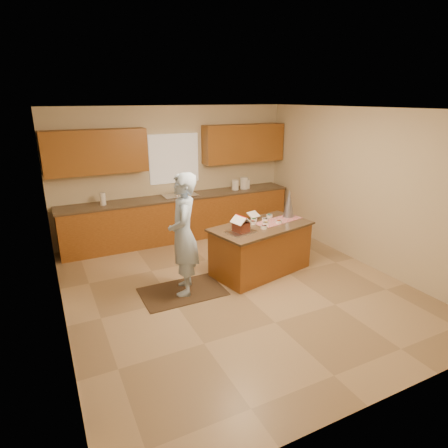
{
  "coord_description": "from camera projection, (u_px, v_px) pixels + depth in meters",
  "views": [
    {
      "loc": [
        -2.55,
        -4.76,
        2.85
      ],
      "look_at": [
        -0.1,
        0.2,
        1.0
      ],
      "focal_mm": 30.45,
      "sensor_mm": 36.0,
      "label": 1
    }
  ],
  "objects": [
    {
      "name": "baking_tray",
      "position": [
        241.0,
        232.0,
        5.96
      ],
      "size": [
        0.47,
        0.39,
        0.02
      ],
      "primitive_type": "cube",
      "rotation": [
        0.0,
        0.0,
        0.22
      ],
      "color": "silver",
      "rests_on": "island_top"
    },
    {
      "name": "wall_back",
      "position": [
        174.0,
        173.0,
        7.93
      ],
      "size": [
        5.5,
        5.5,
        0.0
      ],
      "primitive_type": "plane",
      "color": "beige",
      "rests_on": "floor"
    },
    {
      "name": "wall_front",
      "position": [
        387.0,
        281.0,
        3.25
      ],
      "size": [
        5.5,
        5.5,
        0.0
      ],
      "primitive_type": "plane",
      "color": "beige",
      "rests_on": "floor"
    },
    {
      "name": "canister_a",
      "position": [
        235.0,
        185.0,
        8.32
      ],
      "size": [
        0.16,
        0.16,
        0.21
      ],
      "primitive_type": "cylinder",
      "color": "white",
      "rests_on": "back_counter_top"
    },
    {
      "name": "faucet",
      "position": [
        177.0,
        188.0,
        7.92
      ],
      "size": [
        0.03,
        0.03,
        0.28
      ],
      "primitive_type": "cylinder",
      "color": "silver",
      "rests_on": "back_counter_top"
    },
    {
      "name": "island_top",
      "position": [
        261.0,
        226.0,
        6.3
      ],
      "size": [
        1.85,
        1.23,
        0.04
      ],
      "primitive_type": "cube",
      "rotation": [
        0.0,
        0.0,
        0.22
      ],
      "color": "brown",
      "rests_on": "island_base"
    },
    {
      "name": "back_counter_top",
      "position": [
        180.0,
        197.0,
        7.82
      ],
      "size": [
        4.85,
        0.63,
        0.04
      ],
      "primitive_type": "cube",
      "color": "brown",
      "rests_on": "back_counter_base"
    },
    {
      "name": "paper_towel",
      "position": [
        103.0,
        199.0,
        7.13
      ],
      "size": [
        0.11,
        0.11,
        0.23
      ],
      "primitive_type": "cylinder",
      "color": "white",
      "rests_on": "back_counter_top"
    },
    {
      "name": "back_counter_base",
      "position": [
        181.0,
        218.0,
        7.96
      ],
      "size": [
        4.8,
        0.6,
        0.88
      ],
      "primitive_type": "cube",
      "color": "#98581F",
      "rests_on": "floor"
    },
    {
      "name": "floor",
      "position": [
        235.0,
        286.0,
        6.02
      ],
      "size": [
        5.5,
        5.5,
        0.0
      ],
      "primitive_type": "plane",
      "color": "tan",
      "rests_on": "ground"
    },
    {
      "name": "window_curtain",
      "position": [
        174.0,
        159.0,
        7.81
      ],
      "size": [
        1.05,
        0.03,
        1.0
      ],
      "primitive_type": "cube",
      "color": "white",
      "rests_on": "wall_back"
    },
    {
      "name": "table_runner",
      "position": [
        278.0,
        221.0,
        6.53
      ],
      "size": [
        0.95,
        0.51,
        0.01
      ],
      "primitive_type": "cube",
      "rotation": [
        0.0,
        0.0,
        0.22
      ],
      "color": "#A90C1E",
      "rests_on": "island_top"
    },
    {
      "name": "wall_right",
      "position": [
        362.0,
        187.0,
        6.64
      ],
      "size": [
        5.5,
        5.5,
        0.0
      ],
      "primitive_type": "plane",
      "color": "beige",
      "rests_on": "floor"
    },
    {
      "name": "upper_cabinet_right",
      "position": [
        244.0,
        143.0,
        8.25
      ],
      "size": [
        1.85,
        0.35,
        0.8
      ],
      "primitive_type": "cube",
      "color": "#934C1F",
      "rests_on": "wall_back"
    },
    {
      "name": "stone_accent",
      "position": [
        60.0,
        261.0,
        3.9
      ],
      "size": [
        0.0,
        2.5,
        2.5
      ],
      "primitive_type": "plane",
      "rotation": [
        1.57,
        0.0,
        1.57
      ],
      "color": "gray",
      "rests_on": "wall_left"
    },
    {
      "name": "rug",
      "position": [
        182.0,
        292.0,
        5.85
      ],
      "size": [
        1.25,
        0.81,
        0.01
      ],
      "primitive_type": "cube",
      "color": "black",
      "rests_on": "floor"
    },
    {
      "name": "boy",
      "position": [
        184.0,
        235.0,
        5.57
      ],
      "size": [
        0.65,
        0.78,
        1.84
      ],
      "primitive_type": "imported",
      "rotation": [
        0.0,
        0.0,
        -1.94
      ],
      "color": "#A2C2E7",
      "rests_on": "rug"
    },
    {
      "name": "canister_c",
      "position": [
        247.0,
        184.0,
        8.45
      ],
      "size": [
        0.14,
        0.14,
        0.19
      ],
      "primitive_type": "cylinder",
      "color": "white",
      "rests_on": "back_counter_top"
    },
    {
      "name": "wall_left",
      "position": [
        52.0,
        229.0,
        4.54
      ],
      "size": [
        5.5,
        5.5,
        0.0
      ],
      "primitive_type": "plane",
      "color": "beige",
      "rests_on": "floor"
    },
    {
      "name": "candy_bowls",
      "position": [
        261.0,
        221.0,
        6.42
      ],
      "size": [
        0.69,
        0.57,
        0.05
      ],
      "color": "#2EAEA9",
      "rests_on": "island_top"
    },
    {
      "name": "sink",
      "position": [
        180.0,
        197.0,
        7.82
      ],
      "size": [
        0.7,
        0.45,
        0.12
      ],
      "primitive_type": "cube",
      "color": "silver",
      "rests_on": "back_counter_top"
    },
    {
      "name": "cookbook",
      "position": [
        253.0,
        215.0,
        6.6
      ],
      "size": [
        0.23,
        0.19,
        0.09
      ],
      "primitive_type": "cube",
      "rotation": [
        -1.13,
        0.0,
        0.22
      ],
      "color": "white",
      "rests_on": "island_top"
    },
    {
      "name": "canister_b",
      "position": [
        244.0,
        183.0,
        8.4
      ],
      "size": [
        0.18,
        0.18,
        0.25
      ],
      "primitive_type": "cylinder",
      "color": "white",
      "rests_on": "back_counter_top"
    },
    {
      "name": "upper_cabinet_left",
      "position": [
        96.0,
        152.0,
        6.95
      ],
      "size": [
        1.85,
        0.35,
        0.8
      ],
      "primitive_type": "cube",
      "color": "#934C1F",
      "rests_on": "wall_back"
    },
    {
      "name": "gingerbread_house",
      "position": [
        241.0,
        225.0,
        5.93
      ],
      "size": [
        0.3,
        0.3,
        0.25
      ],
      "color": "#5F2719",
      "rests_on": "baking_tray"
    },
    {
      "name": "tinsel_tree",
      "position": [
        289.0,
        203.0,
        6.67
      ],
      "size": [
        0.24,
        0.24,
        0.5
      ],
      "primitive_type": "cone",
      "rotation": [
        0.0,
        0.0,
        0.22
      ],
      "color": "#A5A6B1",
      "rests_on": "island_top"
    },
    {
      "name": "ceiling",
      "position": [
        237.0,
        109.0,
        5.16
      ],
      "size": [
        5.5,
        5.5,
        0.0
      ],
      "primitive_type": "plane",
      "color": "silver",
      "rests_on": "floor"
    },
    {
      "name": "island_base",
      "position": [
        261.0,
        250.0,
        6.43
      ],
      "size": [
        1.76,
        1.15,
        0.79
      ],
      "primitive_type": "cube",
      "rotation": [
        0.0,
        0.0,
        0.22
      ],
      "color": "#98581F",
      "rests_on": "floor"
    }
  ]
}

